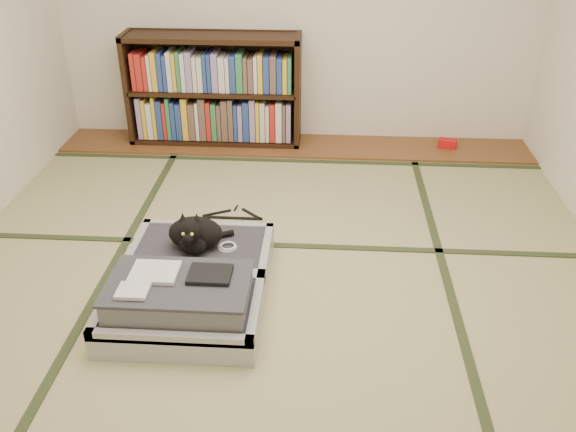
{
  "coord_description": "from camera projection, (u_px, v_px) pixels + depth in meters",
  "views": [
    {
      "loc": [
        0.26,
        -2.87,
        2.09
      ],
      "look_at": [
        0.05,
        0.35,
        0.25
      ],
      "focal_mm": 38.0,
      "sensor_mm": 36.0,
      "label": 1
    }
  ],
  "objects": [
    {
      "name": "hanger",
      "position": [
        234.0,
        216.0,
        4.21
      ],
      "size": [
        0.42,
        0.19,
        0.01
      ],
      "color": "black",
      "rests_on": "floor"
    },
    {
      "name": "room_shell",
      "position": [
        272.0,
        26.0,
        2.82
      ],
      "size": [
        4.5,
        4.5,
        4.5
      ],
      "color": "white",
      "rests_on": "ground"
    },
    {
      "name": "wood_strip",
      "position": [
        295.0,
        146.0,
        5.27
      ],
      "size": [
        4.0,
        0.5,
        0.02
      ],
      "primitive_type": "cube",
      "color": "brown",
      "rests_on": "ground"
    },
    {
      "name": "tatami_borders",
      "position": [
        282.0,
        238.0,
        3.97
      ],
      "size": [
        4.0,
        4.5,
        0.01
      ],
      "color": "#2D381E",
      "rests_on": "ground"
    },
    {
      "name": "floor",
      "position": [
        276.0,
        283.0,
        3.54
      ],
      "size": [
        4.5,
        4.5,
        0.0
      ],
      "primitive_type": "plane",
      "color": "tan",
      "rests_on": "ground"
    },
    {
      "name": "cable_coil",
      "position": [
        228.0,
        247.0,
        3.57
      ],
      "size": [
        0.11,
        0.11,
        0.03
      ],
      "color": "white",
      "rests_on": "suitcase"
    },
    {
      "name": "suitcase",
      "position": [
        190.0,
        285.0,
        3.33
      ],
      "size": [
        0.82,
        1.09,
        0.32
      ],
      "color": "#A5A4A9",
      "rests_on": "floor"
    },
    {
      "name": "cat",
      "position": [
        195.0,
        234.0,
        3.51
      ],
      "size": [
        0.36,
        0.37,
        0.29
      ],
      "color": "black",
      "rests_on": "suitcase"
    },
    {
      "name": "red_item",
      "position": [
        447.0,
        143.0,
        5.2
      ],
      "size": [
        0.17,
        0.13,
        0.07
      ],
      "primitive_type": "cube",
      "rotation": [
        0.0,
        0.0,
        -0.31
      ],
      "color": "red",
      "rests_on": "wood_strip"
    },
    {
      "name": "bookcase",
      "position": [
        214.0,
        92.0,
        5.15
      ],
      "size": [
        1.46,
        0.33,
        0.94
      ],
      "color": "black",
      "rests_on": "wood_strip"
    }
  ]
}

